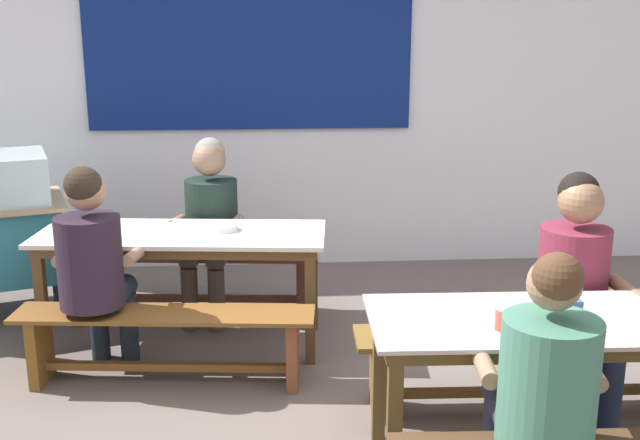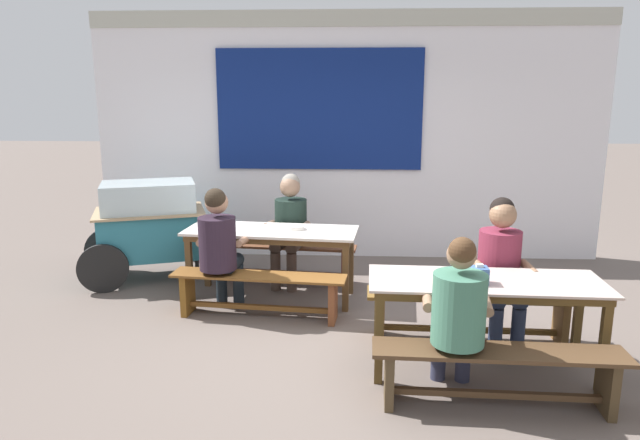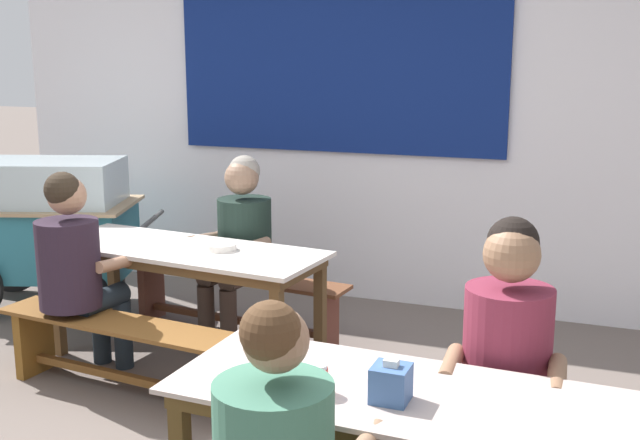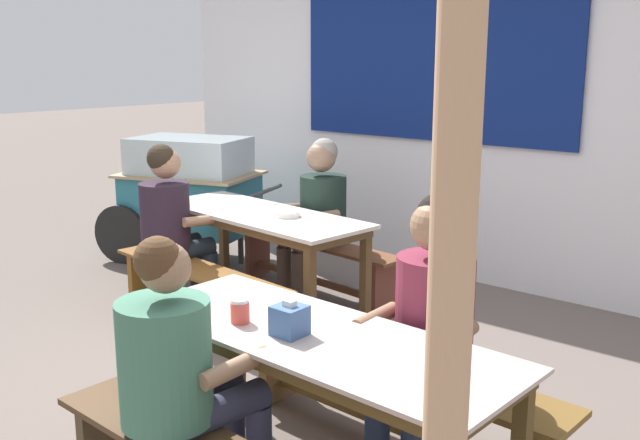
{
  "view_description": "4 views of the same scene",
  "coord_description": "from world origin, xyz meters",
  "px_view_note": "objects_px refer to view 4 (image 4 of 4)",
  "views": [
    {
      "loc": [
        -0.24,
        -3.44,
        1.96
      ],
      "look_at": [
        0.05,
        0.55,
        0.93
      ],
      "focal_mm": 42.38,
      "sensor_mm": 36.0,
      "label": 1
    },
    {
      "loc": [
        0.04,
        -4.65,
        2.12
      ],
      "look_at": [
        -0.22,
        0.23,
        1.03
      ],
      "focal_mm": 32.39,
      "sensor_mm": 36.0,
      "label": 2
    },
    {
      "loc": [
        1.64,
        -2.9,
        1.88
      ],
      "look_at": [
        0.24,
        0.75,
        1.04
      ],
      "focal_mm": 43.59,
      "sensor_mm": 36.0,
      "label": 3
    },
    {
      "loc": [
        2.87,
        -2.6,
        1.85
      ],
      "look_at": [
        0.25,
        0.52,
        0.92
      ],
      "focal_mm": 40.93,
      "sensor_mm": 36.0,
      "label": 4
    }
  ],
  "objects_px": {
    "bench_far_back": "(315,258)",
    "bench_near_back": "(394,388)",
    "tissue_box": "(290,320)",
    "person_near_front": "(181,365)",
    "dining_table_far": "(260,223)",
    "person_right_near_table": "(429,317)",
    "condiment_jar": "(240,311)",
    "wooden_support_post": "(448,358)",
    "soup_bowl": "(287,214)",
    "person_center_facing": "(318,208)",
    "dining_table_near": "(316,351)",
    "person_left_back_turned": "(172,218)",
    "bench_far_front": "(200,289)",
    "food_cart": "(189,188)"
  },
  "relations": [
    {
      "from": "bench_far_back",
      "to": "soup_bowl",
      "type": "distance_m",
      "value": 0.73
    },
    {
      "from": "person_right_near_table",
      "to": "soup_bowl",
      "type": "relative_size",
      "value": 7.07
    },
    {
      "from": "bench_near_back",
      "to": "person_right_near_table",
      "type": "xyz_separation_m",
      "value": [
        0.22,
        -0.06,
        0.43
      ]
    },
    {
      "from": "person_center_facing",
      "to": "condiment_jar",
      "type": "relative_size",
      "value": 11.79
    },
    {
      "from": "dining_table_near",
      "to": "food_cart",
      "type": "xyz_separation_m",
      "value": [
        -3.32,
        2.1,
        -0.0
      ]
    },
    {
      "from": "food_cart",
      "to": "person_center_facing",
      "type": "relative_size",
      "value": 1.37
    },
    {
      "from": "bench_far_back",
      "to": "person_center_facing",
      "type": "height_order",
      "value": "person_center_facing"
    },
    {
      "from": "tissue_box",
      "to": "soup_bowl",
      "type": "relative_size",
      "value": 0.82
    },
    {
      "from": "tissue_box",
      "to": "soup_bowl",
      "type": "xyz_separation_m",
      "value": [
        -1.51,
        1.62,
        -0.04
      ]
    },
    {
      "from": "dining_table_near",
      "to": "condiment_jar",
      "type": "height_order",
      "value": "condiment_jar"
    },
    {
      "from": "tissue_box",
      "to": "soup_bowl",
      "type": "height_order",
      "value": "tissue_box"
    },
    {
      "from": "dining_table_near",
      "to": "soup_bowl",
      "type": "distance_m",
      "value": 2.21
    },
    {
      "from": "food_cart",
      "to": "soup_bowl",
      "type": "relative_size",
      "value": 9.47
    },
    {
      "from": "dining_table_far",
      "to": "tissue_box",
      "type": "bearing_deg",
      "value": -42.39
    },
    {
      "from": "person_right_near_table",
      "to": "wooden_support_post",
      "type": "xyz_separation_m",
      "value": [
        0.79,
        -1.22,
        0.43
      ]
    },
    {
      "from": "soup_bowl",
      "to": "wooden_support_post",
      "type": "relative_size",
      "value": 0.08
    },
    {
      "from": "bench_far_front",
      "to": "person_right_near_table",
      "type": "bearing_deg",
      "value": -13.02
    },
    {
      "from": "dining_table_far",
      "to": "condiment_jar",
      "type": "height_order",
      "value": "condiment_jar"
    },
    {
      "from": "person_right_near_table",
      "to": "condiment_jar",
      "type": "bearing_deg",
      "value": -132.87
    },
    {
      "from": "dining_table_far",
      "to": "bench_near_back",
      "type": "distance_m",
      "value": 2.12
    },
    {
      "from": "tissue_box",
      "to": "person_near_front",
      "type": "bearing_deg",
      "value": -119.43
    },
    {
      "from": "person_near_front",
      "to": "person_left_back_turned",
      "type": "distance_m",
      "value": 2.5
    },
    {
      "from": "bench_far_front",
      "to": "wooden_support_post",
      "type": "bearing_deg",
      "value": -30.4
    },
    {
      "from": "dining_table_near",
      "to": "tissue_box",
      "type": "bearing_deg",
      "value": -130.66
    },
    {
      "from": "bench_far_back",
      "to": "person_center_facing",
      "type": "relative_size",
      "value": 1.35
    },
    {
      "from": "bench_far_back",
      "to": "food_cart",
      "type": "xyz_separation_m",
      "value": [
        -1.54,
        0.03,
        0.37
      ]
    },
    {
      "from": "person_right_near_table",
      "to": "condiment_jar",
      "type": "height_order",
      "value": "person_right_near_table"
    },
    {
      "from": "food_cart",
      "to": "person_left_back_turned",
      "type": "height_order",
      "value": "person_left_back_turned"
    },
    {
      "from": "person_near_front",
      "to": "person_right_near_table",
      "type": "bearing_deg",
      "value": 61.39
    },
    {
      "from": "person_left_back_turned",
      "to": "condiment_jar",
      "type": "distance_m",
      "value": 2.27
    },
    {
      "from": "bench_far_back",
      "to": "person_near_front",
      "type": "bearing_deg",
      "value": -59.6
    },
    {
      "from": "bench_far_back",
      "to": "wooden_support_post",
      "type": "relative_size",
      "value": 0.72
    },
    {
      "from": "bench_near_back",
      "to": "person_center_facing",
      "type": "relative_size",
      "value": 1.44
    },
    {
      "from": "condiment_jar",
      "to": "bench_far_back",
      "type": "bearing_deg",
      "value": 123.61
    },
    {
      "from": "bench_near_back",
      "to": "condiment_jar",
      "type": "distance_m",
      "value": 0.89
    },
    {
      "from": "bench_far_front",
      "to": "person_right_near_table",
      "type": "height_order",
      "value": "person_right_near_table"
    },
    {
      "from": "bench_far_back",
      "to": "bench_near_back",
      "type": "height_order",
      "value": "same"
    },
    {
      "from": "dining_table_far",
      "to": "soup_bowl",
      "type": "xyz_separation_m",
      "value": [
        0.25,
        0.02,
        0.1
      ]
    },
    {
      "from": "person_right_near_table",
      "to": "person_center_facing",
      "type": "bearing_deg",
      "value": 141.75
    },
    {
      "from": "bench_far_back",
      "to": "condiment_jar",
      "type": "xyz_separation_m",
      "value": [
        1.45,
        -2.18,
        0.5
      ]
    },
    {
      "from": "person_right_near_table",
      "to": "tissue_box",
      "type": "height_order",
      "value": "person_right_near_table"
    },
    {
      "from": "person_near_front",
      "to": "wooden_support_post",
      "type": "distance_m",
      "value": 1.42
    },
    {
      "from": "dining_table_far",
      "to": "bench_near_back",
      "type": "relative_size",
      "value": 1.02
    },
    {
      "from": "person_near_front",
      "to": "bench_far_back",
      "type": "bearing_deg",
      "value": 120.4
    },
    {
      "from": "dining_table_near",
      "to": "dining_table_far",
      "type": "bearing_deg",
      "value": 140.25
    },
    {
      "from": "dining_table_near",
      "to": "tissue_box",
      "type": "distance_m",
      "value": 0.18
    },
    {
      "from": "person_left_back_turned",
      "to": "condiment_jar",
      "type": "xyz_separation_m",
      "value": [
        1.94,
        -1.18,
        0.08
      ]
    },
    {
      "from": "person_near_front",
      "to": "wooden_support_post",
      "type": "relative_size",
      "value": 0.52
    },
    {
      "from": "person_right_near_table",
      "to": "condiment_jar",
      "type": "relative_size",
      "value": 12.08
    },
    {
      "from": "person_center_facing",
      "to": "person_left_back_turned",
      "type": "relative_size",
      "value": 0.99
    }
  ]
}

